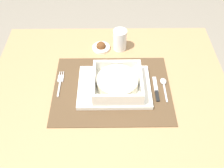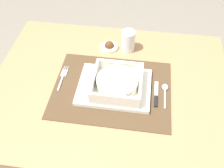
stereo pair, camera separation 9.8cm
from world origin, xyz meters
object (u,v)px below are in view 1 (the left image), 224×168
(porridge_bowl, at_px, (117,83))
(condiment_saucer, at_px, (101,47))
(dining_table, at_px, (109,103))
(spoon, at_px, (164,84))
(butter_knife, at_px, (156,90))
(fork, at_px, (60,82))
(drinking_glass, at_px, (120,41))

(porridge_bowl, bearing_deg, condiment_saucer, 105.11)
(porridge_bowl, height_order, condiment_saucer, porridge_bowl)
(dining_table, distance_m, spoon, 0.24)
(butter_knife, height_order, condiment_saucer, condiment_saucer)
(fork, height_order, condiment_saucer, condiment_saucer)
(spoon, bearing_deg, condiment_saucer, 142.68)
(fork, xyz_separation_m, spoon, (0.40, -0.02, 0.00))
(drinking_glass, bearing_deg, condiment_saucer, -177.50)
(porridge_bowl, distance_m, butter_knife, 0.15)
(spoon, relative_size, condiment_saucer, 1.51)
(dining_table, distance_m, fork, 0.22)
(dining_table, height_order, porridge_bowl, porridge_bowl)
(butter_knife, bearing_deg, dining_table, 174.94)
(porridge_bowl, height_order, spoon, porridge_bowl)
(fork, xyz_separation_m, condiment_saucer, (0.16, 0.20, 0.01))
(dining_table, distance_m, butter_knife, 0.22)
(porridge_bowl, distance_m, condiment_saucer, 0.25)
(porridge_bowl, xyz_separation_m, fork, (-0.22, 0.04, -0.04))
(porridge_bowl, bearing_deg, dining_table, 142.18)
(fork, relative_size, condiment_saucer, 1.71)
(spoon, distance_m, butter_knife, 0.04)
(fork, bearing_deg, spoon, 1.43)
(dining_table, height_order, condiment_saucer, condiment_saucer)
(dining_table, bearing_deg, porridge_bowl, -37.82)
(butter_knife, bearing_deg, fork, 177.00)
(butter_knife, relative_size, drinking_glass, 1.34)
(spoon, bearing_deg, drinking_glass, 130.70)
(dining_table, relative_size, fork, 7.11)
(dining_table, height_order, drinking_glass, drinking_glass)
(porridge_bowl, relative_size, condiment_saucer, 2.36)
(spoon, xyz_separation_m, butter_knife, (-0.03, -0.03, -0.00))
(drinking_glass, bearing_deg, dining_table, -102.32)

